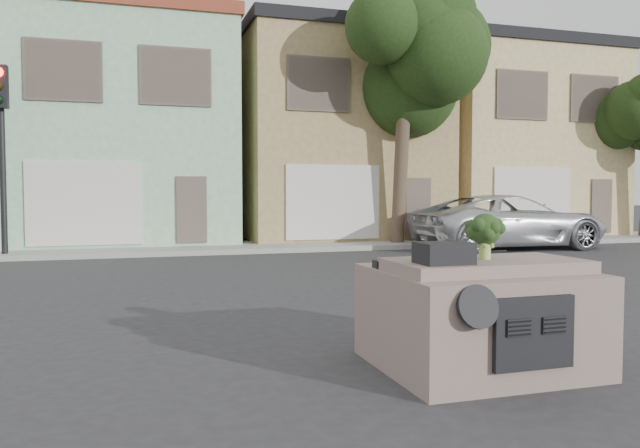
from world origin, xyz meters
name	(u,v)px	position (x,y,z in m)	size (l,w,h in m)	color
ground_plane	(368,312)	(0.00, 0.00, 0.00)	(120.00, 120.00, 0.00)	#303033
sidewalk	(243,247)	(0.00, 10.50, 0.07)	(40.00, 3.00, 0.15)	gray
townhouse_mint	(123,135)	(-3.50, 14.50, 3.77)	(7.20, 8.20, 7.55)	#96CA9E
townhouse_tan	(326,140)	(4.00, 14.50, 3.77)	(7.20, 8.20, 7.55)	#A38958
townhouse_beige	(495,144)	(11.50, 14.50, 3.77)	(7.20, 8.20, 7.55)	#CEB87B
silver_pickup	(509,249)	(8.05, 8.31, 0.00)	(2.81, 6.09, 1.69)	silver
traffic_signal	(2,162)	(-6.50, 9.50, 2.55)	(0.40, 0.40, 5.10)	black
tree_near	(401,114)	(5.00, 9.80, 4.25)	(4.40, 4.00, 8.50)	#1F3413
car_dashboard	(477,312)	(0.00, -3.00, 0.56)	(2.00, 1.80, 1.12)	#7D695F
instrument_hump	(444,253)	(-0.58, -3.35, 1.22)	(0.48, 0.38, 0.20)	black
wiper_arm	(482,253)	(0.28, -2.62, 1.13)	(0.70, 0.03, 0.02)	black
broccoli	(485,236)	(0.00, -3.12, 1.35)	(0.38, 0.38, 0.47)	black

